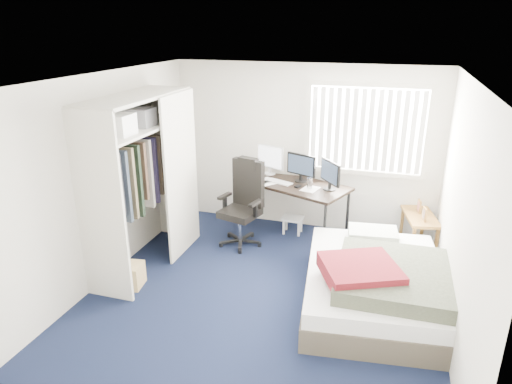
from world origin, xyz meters
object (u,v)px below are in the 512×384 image
Objects in this scene: nightstand at (420,220)px; desk at (294,181)px; office_chair at (243,212)px; bed at (376,283)px.

desk is at bearing 178.95° from nightstand.
office_chair is 2.47m from nightstand.
office_chair reaches higher than nightstand.
office_chair is 1.50× the size of nightstand.
desk is 1.85m from nightstand.
desk is 0.88m from office_chair.
nightstand is (1.81, -0.03, -0.37)m from desk.
bed is (1.94, -1.08, -0.19)m from office_chair.
office_chair is 2.23m from bed.
bed is (1.33, -1.61, -0.54)m from desk.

